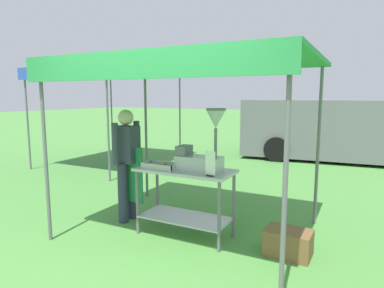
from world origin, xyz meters
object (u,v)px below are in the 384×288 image
Objects in this scene: van_grey at (343,129)px; neighbour_tent at (107,73)px; stall_canopy at (188,67)px; menu_sign at (210,165)px; donut_cart at (185,188)px; donut_tray at (162,166)px; supply_crate at (288,243)px; donut_fryer at (202,150)px; vendor at (127,159)px.

neighbour_tent is (-5.49, -3.44, 1.50)m from van_grey.
menu_sign is (0.45, -0.30, -1.15)m from stall_canopy.
menu_sign is at bearing -37.16° from neighbour_tent.
stall_canopy reaches higher than donut_cart.
donut_tray is 1.77m from supply_crate.
menu_sign is at bearing -45.54° from donut_fryer.
supply_crate is at bearing 2.22° from donut_cart.
donut_cart is at bearing -90.00° from stall_canopy.
donut_fryer is at bearing 10.39° from donut_tray.
neighbour_tent is (-4.28, 3.19, 1.24)m from donut_fryer.
stall_canopy is at bearing 177.93° from supply_crate.
menu_sign is 0.09× the size of neighbour_tent.
donut_tray is 0.30× the size of vendor.
donut_cart is at bearing 155.52° from menu_sign.
donut_fryer is at bearing -100.38° from van_grey.
donut_tray is 0.59m from donut_fryer.
van_grey is (2.45, 6.53, -0.02)m from vendor.
donut_fryer reaches higher than menu_sign.
donut_fryer is (0.25, 0.00, 0.51)m from donut_cart.
stall_canopy reaches higher than donut_fryer.
supply_crate is 6.58m from neighbour_tent.
vendor is at bearing -110.55° from van_grey.
stall_canopy reaches higher than van_grey.
neighbour_tent is at bearing 134.51° from vendor.
stall_canopy is 2.40m from supply_crate.
donut_tray is 0.62× the size of donut_fryer.
donut_fryer is 1.49× the size of supply_crate.
vendor is at bearing -179.83° from stall_canopy.
donut_cart reaches higher than supply_crate.
donut_cart is 1.62× the size of donut_fryer.
stall_canopy reaches higher than supply_crate.
menu_sign reaches higher than donut_tray.
stall_canopy is 1.27m from menu_sign.
neighbour_tent is at bearing 138.73° from donut_tray.
donut_cart is (-0.00, -0.10, -1.52)m from stall_canopy.
donut_cart is 0.40m from donut_tray.
donut_fryer reaches higher than donut_cart.
vendor reaches higher than donut_cart.
vendor is at bearing 178.89° from supply_crate.
vendor is at bearing -45.49° from neighbour_tent.
donut_tray is 0.09× the size of van_grey.
supply_crate is (0.86, 0.25, -0.86)m from menu_sign.
donut_fryer is (0.53, 0.10, 0.24)m from donut_tray.
donut_tray is (-0.29, -0.10, 0.27)m from donut_cart.
stall_canopy is 6.43× the size of donut_tray.
stall_canopy reaches higher than donut_tray.
vendor is at bearing 175.62° from donut_fryer.
vendor reaches higher than supply_crate.
neighbour_tent is at bearing 149.54° from supply_crate.
neighbour_tent is (-4.48, 3.39, 1.38)m from menu_sign.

